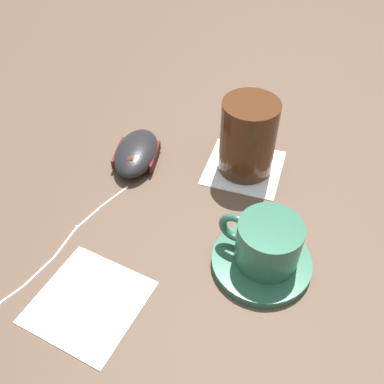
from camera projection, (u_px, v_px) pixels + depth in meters
The scene contains 8 objects.
ground_plane at pixel (232, 228), 0.58m from camera, with size 3.00×3.00×0.00m, color brown.
saucer at pixel (261, 262), 0.53m from camera, with size 0.12×0.12×0.01m, color #2D664C.
coffee_cup at pixel (267, 242), 0.51m from camera, with size 0.10×0.08×0.06m.
computer_mouse at pixel (136, 153), 0.66m from camera, with size 0.08×0.12×0.03m.
mouse_cable at pixel (51, 255), 0.55m from camera, with size 0.17×0.25×0.00m.
napkin_under_glass at pixel (244, 167), 0.66m from camera, with size 0.11×0.11×0.00m, color white.
drinking_glass at pixel (248, 137), 0.62m from camera, with size 0.08×0.08×0.12m, color #4C2814.
napkin_spare at pixel (89, 302), 0.50m from camera, with size 0.12×0.12×0.00m, color white.
Camera 1 is at (0.05, 0.37, 0.45)m, focal length 40.00 mm.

